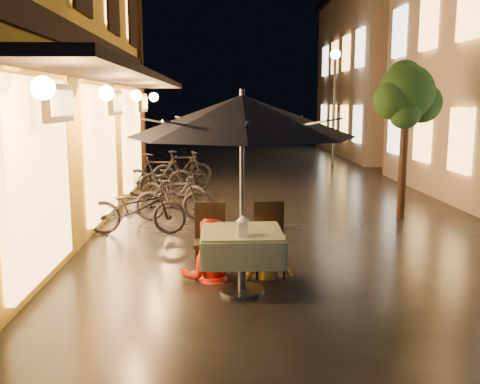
{
  "coord_description": "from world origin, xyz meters",
  "views": [
    {
      "loc": [
        -1.24,
        -5.96,
        2.31
      ],
      "look_at": [
        -0.99,
        0.92,
        1.15
      ],
      "focal_mm": 40.0,
      "sensor_mm": 36.0,
      "label": 1
    }
  ],
  "objects_px": {
    "patio_umbrella": "(242,116)",
    "table_lantern": "(243,225)",
    "person_orange": "(208,220)",
    "bicycle_0": "(136,208)",
    "cafe_table": "(242,246)",
    "person_yellow": "(267,226)"
  },
  "relations": [
    {
      "from": "patio_umbrella",
      "to": "table_lantern",
      "type": "bearing_deg",
      "value": -90.0
    },
    {
      "from": "person_orange",
      "to": "bicycle_0",
      "type": "bearing_deg",
      "value": -68.18
    },
    {
      "from": "cafe_table",
      "to": "person_orange",
      "type": "height_order",
      "value": "person_orange"
    },
    {
      "from": "person_orange",
      "to": "bicycle_0",
      "type": "relative_size",
      "value": 0.9
    },
    {
      "from": "cafe_table",
      "to": "person_orange",
      "type": "bearing_deg",
      "value": 127.13
    },
    {
      "from": "cafe_table",
      "to": "bicycle_0",
      "type": "relative_size",
      "value": 0.56
    },
    {
      "from": "patio_umbrella",
      "to": "cafe_table",
      "type": "bearing_deg",
      "value": -123.69
    },
    {
      "from": "table_lantern",
      "to": "person_orange",
      "type": "distance_m",
      "value": 0.96
    },
    {
      "from": "person_orange",
      "to": "patio_umbrella",
      "type": "bearing_deg",
      "value": 120.81
    },
    {
      "from": "cafe_table",
      "to": "person_orange",
      "type": "xyz_separation_m",
      "value": [
        -0.42,
        0.56,
        0.2
      ]
    },
    {
      "from": "patio_umbrella",
      "to": "bicycle_0",
      "type": "relative_size",
      "value": 1.55
    },
    {
      "from": "patio_umbrella",
      "to": "person_yellow",
      "type": "bearing_deg",
      "value": 58.23
    },
    {
      "from": "person_yellow",
      "to": "table_lantern",
      "type": "bearing_deg",
      "value": 57.22
    },
    {
      "from": "person_yellow",
      "to": "bicycle_0",
      "type": "xyz_separation_m",
      "value": [
        -2.1,
        2.45,
        -0.23
      ]
    },
    {
      "from": "patio_umbrella",
      "to": "person_yellow",
      "type": "xyz_separation_m",
      "value": [
        0.36,
        0.58,
        -1.45
      ]
    },
    {
      "from": "person_orange",
      "to": "person_yellow",
      "type": "xyz_separation_m",
      "value": [
        0.78,
        0.02,
        -0.1
      ]
    },
    {
      "from": "patio_umbrella",
      "to": "person_yellow",
      "type": "distance_m",
      "value": 1.6
    },
    {
      "from": "cafe_table",
      "to": "table_lantern",
      "type": "bearing_deg",
      "value": -90.0
    },
    {
      "from": "cafe_table",
      "to": "table_lantern",
      "type": "distance_m",
      "value": 0.44
    },
    {
      "from": "patio_umbrella",
      "to": "table_lantern",
      "type": "height_order",
      "value": "patio_umbrella"
    },
    {
      "from": "table_lantern",
      "to": "person_yellow",
      "type": "relative_size",
      "value": 0.18
    },
    {
      "from": "patio_umbrella",
      "to": "bicycle_0",
      "type": "distance_m",
      "value": 3.87
    }
  ]
}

